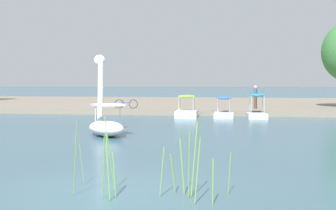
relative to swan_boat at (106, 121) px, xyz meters
name	(u,v)px	position (x,y,z in m)	size (l,w,h in m)	color
ground_plane	(112,193)	(3.32, -10.43, -0.64)	(423.43, 423.43, 0.00)	#385966
shore_bank_far	(221,104)	(3.32, 26.37, -0.45)	(134.23, 27.33, 0.38)	slate
swan_boat	(106,121)	(0.00, 0.00, 0.00)	(2.63, 3.02, 3.53)	white
pedal_boat_lime	(187,111)	(2.06, 11.15, -0.19)	(1.49, 2.30, 1.47)	white
pedal_boat_blue	(224,112)	(4.46, 11.26, -0.23)	(1.28, 2.01, 1.37)	white
pedal_boat_teal	(257,111)	(6.56, 11.32, -0.15)	(1.37, 2.01, 1.56)	white
person_on_path	(255,96)	(6.49, 15.50, 0.66)	(0.28, 0.28, 1.68)	#47382D
bicycle_parked	(126,104)	(-2.80, 14.24, 0.08)	(1.70, 0.19, 0.66)	black
reed_clump_foreground	(157,167)	(4.34, -10.64, -0.03)	(3.41, 1.38, 1.59)	#669942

